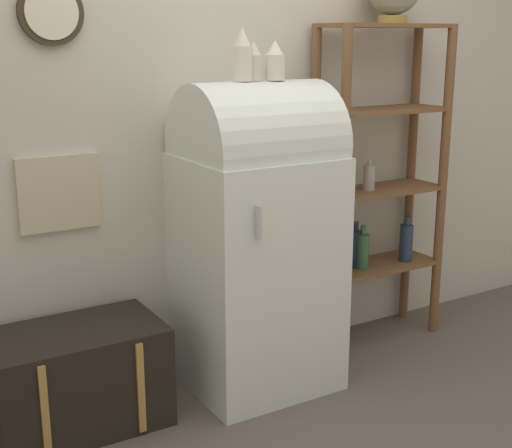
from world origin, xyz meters
The scene contains 8 objects.
ground_plane centered at (0.00, 0.00, 0.00)m, with size 12.00×12.00×0.00m, color #60564C.
wall_back centered at (0.00, 0.57, 1.35)m, with size 7.00×0.09×2.70m.
refrigerator centered at (0.00, 0.25, 0.75)m, with size 0.66×0.62×1.44m.
suitcase_trunk centered at (-0.86, 0.29, 0.22)m, with size 0.72×0.44×0.44m.
shelf_unit centered at (0.83, 0.38, 0.89)m, with size 0.73×0.30×1.69m.
vase_left centered at (-0.07, 0.26, 1.54)m, with size 0.08×0.08×0.23m.
vase_center centered at (-0.01, 0.27, 1.51)m, with size 0.07×0.07×0.17m.
vase_right centered at (0.09, 0.24, 1.52)m, with size 0.09×0.09×0.17m.
Camera 1 is at (-1.63, -2.45, 1.63)m, focal length 50.00 mm.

